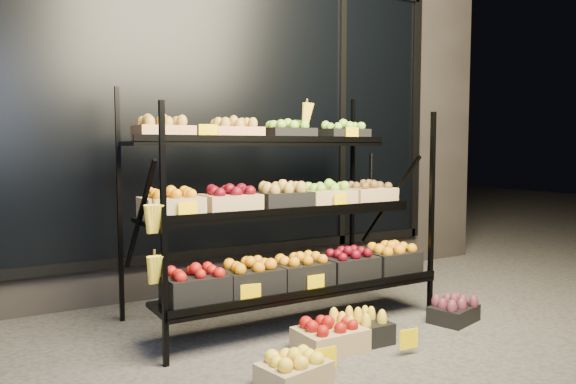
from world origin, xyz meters
TOP-DOWN VIEW (x-y plane):
  - ground at (0.00, 0.00)m, footprint 24.00×24.00m
  - building at (0.00, 2.59)m, footprint 6.00×2.08m
  - display_rack at (-0.01, 0.60)m, footprint 2.18×1.02m
  - tag_floor_a at (-0.33, -0.40)m, footprint 0.13×0.01m
  - tag_floor_b at (0.28, -0.40)m, footprint 0.13×0.01m
  - floor_crate_left at (-0.53, -0.40)m, footprint 0.39×0.32m
  - floor_crate_midleft at (0.14, -0.07)m, footprint 0.40×0.30m
  - floor_crate_midright at (-0.08, -0.09)m, footprint 0.40×0.30m
  - floor_crate_right at (1.00, -0.08)m, footprint 0.39×0.33m

SIDE VIEW (x-z plane):
  - ground at x=0.00m, z-range 0.00..0.00m
  - tag_floor_a at x=-0.33m, z-range 0.00..0.12m
  - tag_floor_b at x=0.28m, z-range 0.00..0.12m
  - floor_crate_right at x=1.00m, z-range -0.01..0.17m
  - floor_crate_left at x=-0.53m, z-range -0.01..0.18m
  - floor_crate_midleft at x=0.14m, z-range -0.01..0.19m
  - floor_crate_midright at x=-0.08m, z-range -0.01..0.20m
  - display_rack at x=-0.01m, z-range -0.06..1.64m
  - building at x=0.00m, z-range 0.00..3.50m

